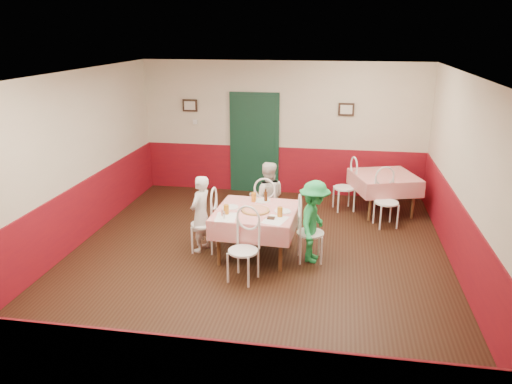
% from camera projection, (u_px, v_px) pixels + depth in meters
% --- Properties ---
extents(floor, '(7.00, 7.00, 0.00)m').
position_uv_depth(floor, '(255.00, 261.00, 7.70)').
color(floor, black).
rests_on(floor, ground).
extents(ceiling, '(7.00, 7.00, 0.00)m').
position_uv_depth(ceiling, '(255.00, 76.00, 6.82)').
color(ceiling, white).
rests_on(ceiling, back_wall).
extents(back_wall, '(6.00, 0.10, 2.80)m').
position_uv_depth(back_wall, '(283.00, 129.00, 10.53)').
color(back_wall, beige).
rests_on(back_wall, ground).
extents(front_wall, '(6.00, 0.10, 2.80)m').
position_uv_depth(front_wall, '(180.00, 295.00, 3.98)').
color(front_wall, beige).
rests_on(front_wall, ground).
extents(left_wall, '(0.10, 7.00, 2.80)m').
position_uv_depth(left_wall, '(64.00, 165.00, 7.73)').
color(left_wall, beige).
rests_on(left_wall, ground).
extents(right_wall, '(0.10, 7.00, 2.80)m').
position_uv_depth(right_wall, '(472.00, 185.00, 6.78)').
color(right_wall, beige).
rests_on(right_wall, ground).
extents(wainscot_back, '(6.00, 0.03, 1.00)m').
position_uv_depth(wainscot_back, '(282.00, 170.00, 10.80)').
color(wainscot_back, maroon).
rests_on(wainscot_back, ground).
extents(wainscot_left, '(0.03, 7.00, 1.00)m').
position_uv_depth(wainscot_left, '(72.00, 219.00, 8.01)').
color(wainscot_left, maroon).
rests_on(wainscot_left, ground).
extents(wainscot_right, '(0.03, 7.00, 1.00)m').
position_uv_depth(wainscot_right, '(462.00, 245.00, 7.07)').
color(wainscot_right, maroon).
rests_on(wainscot_right, ground).
extents(door, '(0.96, 0.06, 2.10)m').
position_uv_depth(door, '(254.00, 144.00, 10.69)').
color(door, black).
rests_on(door, ground).
extents(picture_left, '(0.32, 0.03, 0.26)m').
position_uv_depth(picture_left, '(190.00, 105.00, 10.66)').
color(picture_left, black).
rests_on(picture_left, back_wall).
extents(picture_right, '(0.32, 0.03, 0.26)m').
position_uv_depth(picture_right, '(346.00, 109.00, 10.14)').
color(picture_right, black).
rests_on(picture_right, back_wall).
extents(thermostat, '(0.10, 0.03, 0.10)m').
position_uv_depth(thermostat, '(195.00, 122.00, 10.76)').
color(thermostat, white).
rests_on(thermostat, back_wall).
extents(main_table, '(1.28, 1.28, 0.77)m').
position_uv_depth(main_table, '(256.00, 233.00, 7.80)').
color(main_table, red).
rests_on(main_table, ground).
extents(second_table, '(1.41, 1.41, 0.77)m').
position_uv_depth(second_table, '(383.00, 194.00, 9.66)').
color(second_table, red).
rests_on(second_table, ground).
extents(chair_left, '(0.42, 0.42, 0.90)m').
position_uv_depth(chair_left, '(204.00, 224.00, 7.95)').
color(chair_left, white).
rests_on(chair_left, ground).
extents(chair_right, '(0.48, 0.48, 0.90)m').
position_uv_depth(chair_right, '(310.00, 233.00, 7.60)').
color(chair_right, white).
rests_on(chair_right, ground).
extents(chair_far, '(0.45, 0.45, 0.90)m').
position_uv_depth(chair_far, '(267.00, 210.00, 8.57)').
color(chair_far, white).
rests_on(chair_far, ground).
extents(chair_near, '(0.52, 0.52, 0.90)m').
position_uv_depth(chair_near, '(243.00, 251.00, 6.99)').
color(chair_near, white).
rests_on(chair_near, ground).
extents(chair_second_a, '(0.53, 0.53, 0.90)m').
position_uv_depth(chair_second_a, '(344.00, 188.00, 9.75)').
color(chair_second_a, white).
rests_on(chair_second_a, ground).
extents(chair_second_b, '(0.53, 0.53, 0.90)m').
position_uv_depth(chair_second_b, '(387.00, 203.00, 8.93)').
color(chair_second_b, white).
rests_on(chair_second_b, ground).
extents(pizza, '(0.44, 0.44, 0.03)m').
position_uv_depth(pizza, '(256.00, 210.00, 7.62)').
color(pizza, '#B74723').
rests_on(pizza, main_table).
extents(plate_left, '(0.26, 0.26, 0.01)m').
position_uv_depth(plate_left, '(231.00, 207.00, 7.78)').
color(plate_left, white).
rests_on(plate_left, main_table).
extents(plate_right, '(0.26, 0.26, 0.01)m').
position_uv_depth(plate_right, '(283.00, 211.00, 7.60)').
color(plate_right, white).
rests_on(plate_right, main_table).
extents(plate_far, '(0.26, 0.26, 0.01)m').
position_uv_depth(plate_far, '(262.00, 201.00, 8.07)').
color(plate_far, white).
rests_on(plate_far, main_table).
extents(glass_a, '(0.08, 0.08, 0.15)m').
position_uv_depth(glass_a, '(226.00, 210.00, 7.48)').
color(glass_a, '#BF7219').
rests_on(glass_a, main_table).
extents(glass_b, '(0.08, 0.08, 0.15)m').
position_uv_depth(glass_b, '(280.00, 212.00, 7.38)').
color(glass_b, '#BF7219').
rests_on(glass_b, main_table).
extents(glass_c, '(0.08, 0.08, 0.15)m').
position_uv_depth(glass_c, '(254.00, 197.00, 8.03)').
color(glass_c, '#BF7219').
rests_on(glass_c, main_table).
extents(beer_bottle, '(0.06, 0.06, 0.20)m').
position_uv_depth(beer_bottle, '(266.00, 196.00, 8.01)').
color(beer_bottle, '#381C0A').
rests_on(beer_bottle, main_table).
extents(shaker_a, '(0.04, 0.04, 0.09)m').
position_uv_depth(shaker_a, '(224.00, 214.00, 7.38)').
color(shaker_a, silver).
rests_on(shaker_a, main_table).
extents(shaker_b, '(0.04, 0.04, 0.09)m').
position_uv_depth(shaker_b, '(224.00, 216.00, 7.31)').
color(shaker_b, silver).
rests_on(shaker_b, main_table).
extents(shaker_c, '(0.04, 0.04, 0.09)m').
position_uv_depth(shaker_c, '(223.00, 213.00, 7.43)').
color(shaker_c, '#B23319').
rests_on(shaker_c, main_table).
extents(menu_left, '(0.34, 0.43, 0.00)m').
position_uv_depth(menu_left, '(226.00, 217.00, 7.38)').
color(menu_left, white).
rests_on(menu_left, main_table).
extents(menu_right, '(0.39, 0.46, 0.00)m').
position_uv_depth(menu_right, '(275.00, 220.00, 7.27)').
color(menu_right, white).
rests_on(menu_right, main_table).
extents(wallet, '(0.11, 0.10, 0.02)m').
position_uv_depth(wallet, '(271.00, 218.00, 7.32)').
color(wallet, black).
rests_on(wallet, main_table).
extents(diner_left, '(0.42, 0.52, 1.24)m').
position_uv_depth(diner_left, '(201.00, 214.00, 7.91)').
color(diner_left, gray).
rests_on(diner_left, ground).
extents(diner_far, '(0.70, 0.59, 1.29)m').
position_uv_depth(diner_far, '(267.00, 198.00, 8.55)').
color(diner_far, gray).
rests_on(diner_far, ground).
extents(diner_right, '(0.60, 0.89, 1.28)m').
position_uv_depth(diner_right, '(314.00, 222.00, 7.53)').
color(diner_right, gray).
rests_on(diner_right, ground).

